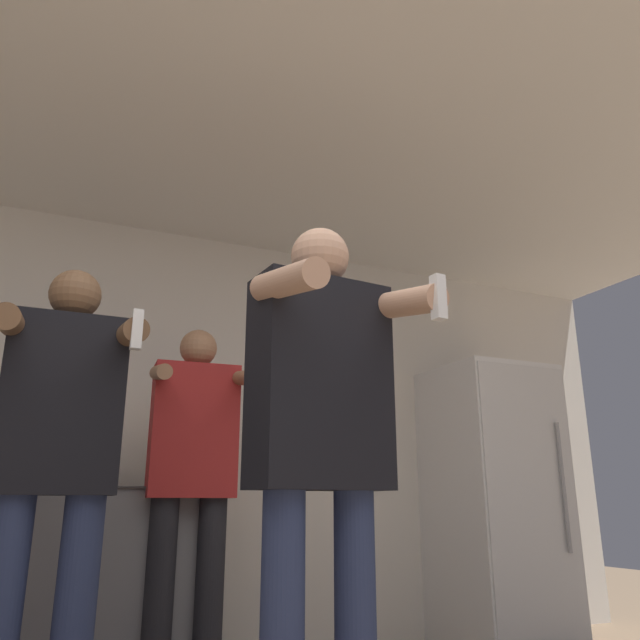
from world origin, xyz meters
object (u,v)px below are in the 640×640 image
refrigerator (495,501)px  bottle_dark_rum (112,464)px  bottle_short_whiskey (52,468)px  person_woman_foreground (322,437)px  bottle_green_wine (160,465)px  person_man_side (56,463)px  person_spectator_back (192,473)px

refrigerator → bottle_dark_rum: refrigerator is taller
bottle_short_whiskey → person_woman_foreground: size_ratio=0.15×
refrigerator → bottle_green_wine: (-2.18, 0.10, 0.18)m
refrigerator → bottle_green_wine: refrigerator is taller
person_man_side → person_woman_foreground: bearing=-43.3°
refrigerator → person_woman_foreground: (-1.98, -1.65, 0.18)m
bottle_green_wine → person_woman_foreground: bearing=-83.6°
refrigerator → person_woman_foreground: person_woman_foreground is taller
refrigerator → bottle_dark_rum: bearing=177.6°
bottle_green_wine → bottle_short_whiskey: 0.55m
bottle_green_wine → person_woman_foreground: person_woman_foreground is taller
refrigerator → bottle_dark_rum: (-2.43, 0.10, 0.18)m
person_man_side → person_spectator_back: 0.92m
bottle_short_whiskey → person_man_side: (-0.00, -1.05, -0.04)m
bottle_dark_rum → person_woman_foreground: 1.81m
refrigerator → bottle_green_wine: size_ratio=5.52×
bottle_green_wine → person_spectator_back: bearing=-77.1°
bottle_green_wine → bottle_dark_rum: size_ratio=0.97×
person_woman_foreground → person_spectator_back: (-0.11, 1.36, -0.05)m
bottle_dark_rum → person_man_side: size_ratio=0.19×
bottle_short_whiskey → bottle_dark_rum: bottle_dark_rum is taller
person_woman_foreground → person_spectator_back: 1.36m
person_woman_foreground → person_spectator_back: size_ratio=1.02×
person_spectator_back → person_woman_foreground: bearing=-85.6°
refrigerator → bottle_green_wine: bearing=177.3°
bottle_green_wine → person_man_side: person_man_side is taller
person_man_side → refrigerator: bearing=19.1°
refrigerator → person_spectator_back: size_ratio=1.01×
bottle_dark_rum → person_woman_foreground: bearing=-75.6°
bottle_dark_rum → person_spectator_back: bearing=-49.1°
bottle_dark_rum → person_woman_foreground: (0.45, -1.75, -0.00)m
person_woman_foreground → bottle_dark_rum: bearing=104.4°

